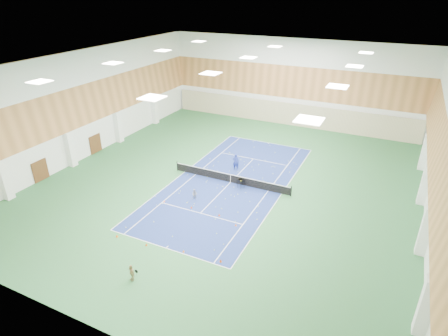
% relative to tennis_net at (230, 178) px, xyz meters
% --- Properties ---
extents(ground, '(40.00, 40.00, 0.00)m').
position_rel_tennis_net_xyz_m(ground, '(0.00, 0.00, -0.55)').
color(ground, '#2A6234').
rests_on(ground, ground).
extents(room_shell, '(36.00, 40.00, 12.00)m').
position_rel_tennis_net_xyz_m(room_shell, '(0.00, 0.00, 5.45)').
color(room_shell, white).
rests_on(room_shell, ground).
extents(wood_cladding, '(36.00, 40.00, 8.00)m').
position_rel_tennis_net_xyz_m(wood_cladding, '(0.00, 0.00, 7.45)').
color(wood_cladding, '#BD7C46').
rests_on(wood_cladding, room_shell).
extents(ceiling_light_grid, '(21.40, 25.40, 0.06)m').
position_rel_tennis_net_xyz_m(ceiling_light_grid, '(0.00, 0.00, 11.37)').
color(ceiling_light_grid, white).
rests_on(ceiling_light_grid, room_shell).
extents(court_surface, '(10.97, 23.77, 0.01)m').
position_rel_tennis_net_xyz_m(court_surface, '(0.00, 0.00, -0.55)').
color(court_surface, navy).
rests_on(court_surface, ground).
extents(tennis_balls_scatter, '(10.57, 22.77, 0.07)m').
position_rel_tennis_net_xyz_m(tennis_balls_scatter, '(0.00, 0.00, -0.50)').
color(tennis_balls_scatter, '#DDF329').
rests_on(tennis_balls_scatter, ground).
extents(tennis_net, '(12.80, 0.10, 1.10)m').
position_rel_tennis_net_xyz_m(tennis_net, '(0.00, 0.00, 0.00)').
color(tennis_net, black).
rests_on(tennis_net, ground).
extents(back_curtain, '(35.40, 0.16, 3.20)m').
position_rel_tennis_net_xyz_m(back_curtain, '(0.00, 19.75, 1.05)').
color(back_curtain, '#C6B793').
rests_on(back_curtain, ground).
extents(door_left_a, '(0.08, 1.80, 2.20)m').
position_rel_tennis_net_xyz_m(door_left_a, '(-17.92, -8.00, 0.55)').
color(door_left_a, '#593319').
rests_on(door_left_a, ground).
extents(door_left_b, '(0.08, 1.80, 2.20)m').
position_rel_tennis_net_xyz_m(door_left_b, '(-17.92, 0.00, 0.55)').
color(door_left_b, '#593319').
rests_on(door_left_b, ground).
extents(coach, '(0.76, 0.57, 1.90)m').
position_rel_tennis_net_xyz_m(coach, '(-0.74, 2.97, 0.40)').
color(coach, navy).
rests_on(coach, ground).
extents(child_court, '(0.60, 0.53, 1.04)m').
position_rel_tennis_net_xyz_m(child_court, '(-1.66, -4.47, -0.03)').
color(child_court, gray).
rests_on(child_court, ground).
extents(child_apron, '(0.81, 0.59, 1.28)m').
position_rel_tennis_net_xyz_m(child_apron, '(-0.18, -15.77, 0.09)').
color(child_apron, tan).
rests_on(child_apron, ground).
extents(ball_cart, '(0.73, 0.73, 0.98)m').
position_rel_tennis_net_xyz_m(ball_cart, '(1.42, -0.60, -0.06)').
color(ball_cart, black).
rests_on(ball_cart, ground).
extents(cone_svc_a, '(0.17, 0.17, 0.19)m').
position_rel_tennis_net_xyz_m(cone_svc_a, '(-3.99, -6.19, -0.46)').
color(cone_svc_a, '#FF510D').
rests_on(cone_svc_a, ground).
extents(cone_svc_b, '(0.20, 0.20, 0.22)m').
position_rel_tennis_net_xyz_m(cone_svc_b, '(-1.14, -6.02, -0.44)').
color(cone_svc_b, '#DB410B').
rests_on(cone_svc_b, ground).
extents(cone_svc_c, '(0.20, 0.20, 0.22)m').
position_rel_tennis_net_xyz_m(cone_svc_c, '(1.70, -6.05, -0.44)').
color(cone_svc_c, '#E5400C').
rests_on(cone_svc_c, ground).
extents(cone_svc_d, '(0.18, 0.18, 0.20)m').
position_rel_tennis_net_xyz_m(cone_svc_d, '(3.64, -6.80, -0.45)').
color(cone_svc_d, '#FF5D0D').
rests_on(cone_svc_d, ground).
extents(cone_base_a, '(0.21, 0.21, 0.23)m').
position_rel_tennis_net_xyz_m(cone_base_a, '(-4.39, -12.38, -0.43)').
color(cone_base_a, '#F3590C').
rests_on(cone_base_a, ground).
extents(cone_base_b, '(0.19, 0.19, 0.20)m').
position_rel_tennis_net_xyz_m(cone_base_b, '(-1.58, -12.26, -0.45)').
color(cone_base_b, '#D64D0B').
rests_on(cone_base_b, ground).
extents(cone_base_c, '(0.18, 0.18, 0.20)m').
position_rel_tennis_net_xyz_m(cone_base_c, '(1.46, -11.69, -0.45)').
color(cone_base_c, orange).
rests_on(cone_base_c, ground).
extents(cone_base_d, '(0.22, 0.22, 0.25)m').
position_rel_tennis_net_xyz_m(cone_base_d, '(4.51, -11.48, -0.43)').
color(cone_base_d, '#E2510B').
rests_on(cone_base_d, ground).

